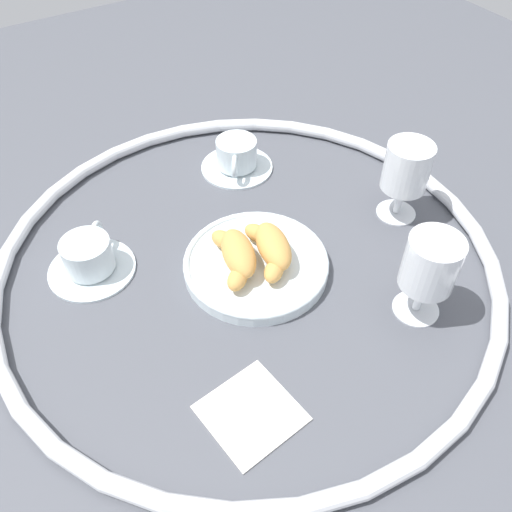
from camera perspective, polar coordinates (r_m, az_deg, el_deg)
The scene contains 11 objects.
ground_plane at distance 0.86m, azimuth -0.92°, elevation -0.82°, with size 2.20×2.20×0.00m, color #4C4F56.
table_chrome_rim at distance 0.85m, azimuth -0.93°, elevation -0.27°, with size 0.79×0.79×0.02m, color silver.
pastry_plate at distance 0.84m, azimuth -0.00°, elevation -0.83°, with size 0.23×0.23×0.02m.
croissant_large at distance 0.83m, azimuth 1.62°, elevation 0.93°, with size 0.13×0.09×0.04m.
croissant_small at distance 0.82m, azimuth -2.07°, elevation 0.16°, with size 0.13×0.09×0.04m.
coffee_cup_near at distance 1.03m, azimuth -2.06°, elevation 10.38°, with size 0.14×0.14×0.06m.
coffee_cup_far at distance 0.87m, azimuth -17.19°, elevation -0.22°, with size 0.14×0.14×0.06m.
juice_glass_left at distance 0.92m, azimuth 15.60°, elevation 8.84°, with size 0.08×0.08×0.14m.
juice_glass_right at distance 0.76m, azimuth 17.90°, elevation -0.99°, with size 0.08×0.08×0.14m.
sugar_packet at distance 0.89m, azimuth 16.95°, elevation -0.66°, with size 0.05×0.03×0.01m, color white.
folded_napkin at distance 0.71m, azimuth -0.54°, elevation -16.17°, with size 0.11×0.11×0.01m, color silver.
Camera 1 is at (-0.50, 0.30, 0.63)m, focal length 37.94 mm.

